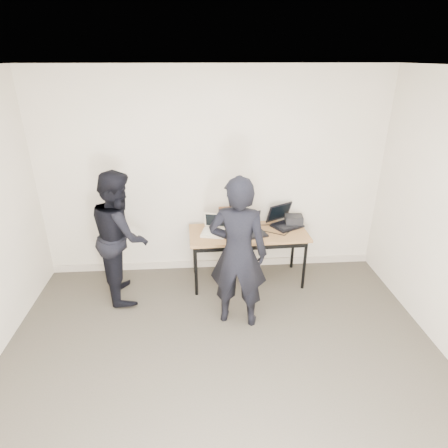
{
  "coord_description": "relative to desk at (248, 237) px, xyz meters",
  "views": [
    {
      "loc": [
        -0.19,
        -2.43,
        2.78
      ],
      "look_at": [
        0.1,
        1.6,
        0.95
      ],
      "focal_mm": 30.0,
      "sensor_mm": 36.0,
      "label": 1
    }
  ],
  "objects": [
    {
      "name": "equipment_box",
      "position": [
        0.63,
        0.19,
        0.12
      ],
      "size": [
        0.24,
        0.21,
        0.13
      ],
      "primitive_type": "cube",
      "rotation": [
        0.0,
        0.0,
        -0.1
      ],
      "color": "black",
      "rests_on": "desk"
    },
    {
      "name": "baseboard",
      "position": [
        -0.43,
        0.4,
        -0.61
      ],
      "size": [
        4.5,
        0.03,
        0.1
      ],
      "primitive_type": "cube",
      "color": "#BBAD9B",
      "rests_on": "ground"
    },
    {
      "name": "desk",
      "position": [
        0.0,
        0.0,
        0.0
      ],
      "size": [
        1.52,
        0.7,
        0.72
      ],
      "rotation": [
        0.0,
        0.0,
        0.04
      ],
      "color": "olive",
      "rests_on": "ground"
    },
    {
      "name": "person_typist",
      "position": [
        -0.22,
        -0.8,
        0.2
      ],
      "size": [
        0.71,
        0.55,
        1.72
      ],
      "primitive_type": "imported",
      "rotation": [
        0.0,
        0.0,
        2.9
      ],
      "color": "black",
      "rests_on": "ground"
    },
    {
      "name": "laptop_right",
      "position": [
        0.5,
        0.19,
        0.12
      ],
      "size": [
        0.5,
        0.49,
        0.27
      ],
      "rotation": [
        0.0,
        0.0,
        0.5
      ],
      "color": "black",
      "rests_on": "desk"
    },
    {
      "name": "laptop_center",
      "position": [
        0.02,
        -0.02,
        0.12
      ],
      "size": [
        0.41,
        0.41,
        0.26
      ],
      "rotation": [
        0.0,
        0.0,
        0.29
      ],
      "color": "black",
      "rests_on": "desk"
    },
    {
      "name": "cables",
      "position": [
        0.04,
        -0.0,
        0.06
      ],
      "size": [
        1.15,
        0.41,
        0.01
      ],
      "rotation": [
        0.0,
        0.0,
        -0.09
      ],
      "color": "black",
      "rests_on": "desk"
    },
    {
      "name": "power_brick",
      "position": [
        -0.22,
        -0.17,
        0.07
      ],
      "size": [
        0.09,
        0.06,
        0.03
      ],
      "primitive_type": "cube",
      "rotation": [
        0.0,
        0.0,
        -0.1
      ],
      "color": "black",
      "rests_on": "desk"
    },
    {
      "name": "room",
      "position": [
        -0.43,
        -1.83,
        0.69
      ],
      "size": [
        4.6,
        4.6,
        2.8
      ],
      "color": "#413B31",
      "rests_on": "ground"
    },
    {
      "name": "tissue",
      "position": [
        -0.15,
        0.23,
        0.34
      ],
      "size": [
        0.15,
        0.12,
        0.08
      ],
      "primitive_type": "ellipsoid",
      "rotation": [
        0.0,
        0.0,
        -0.17
      ],
      "color": "white",
      "rests_on": "leather_satchel"
    },
    {
      "name": "laptop_beige",
      "position": [
        -0.44,
        0.01,
        0.11
      ],
      "size": [
        0.35,
        0.35,
        0.24
      ],
      "rotation": [
        0.0,
        0.0,
        -0.24
      ],
      "color": "#BBAE96",
      "rests_on": "desk"
    },
    {
      "name": "leather_satchel",
      "position": [
        -0.18,
        0.23,
        0.19
      ],
      "size": [
        0.36,
        0.18,
        0.25
      ],
      "rotation": [
        0.0,
        0.0,
        0.02
      ],
      "color": "brown",
      "rests_on": "desk"
    },
    {
      "name": "person_observer",
      "position": [
        -1.57,
        -0.17,
        0.15
      ],
      "size": [
        0.79,
        0.92,
        1.61
      ],
      "primitive_type": "imported",
      "rotation": [
        0.0,
        0.0,
        1.83
      ],
      "color": "black",
      "rests_on": "ground"
    }
  ]
}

